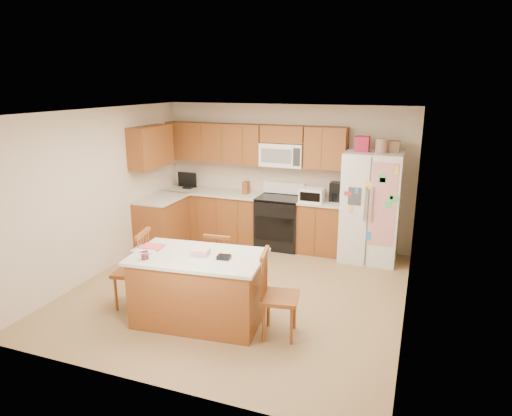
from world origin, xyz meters
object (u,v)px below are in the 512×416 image
at_px(island, 199,288).
at_px(stove, 280,221).
at_px(refrigerator, 371,206).
at_px(windsor_chair_right, 277,297).
at_px(windsor_chair_left, 134,271).
at_px(windsor_chair_back, 221,266).

bearing_deg(island, stove, 87.50).
height_order(refrigerator, island, refrigerator).
bearing_deg(windsor_chair_right, windsor_chair_left, 178.67).
distance_m(windsor_chair_left, windsor_chair_back, 1.15).
relative_size(refrigerator, windsor_chair_back, 2.22).
relative_size(windsor_chair_left, windsor_chair_right, 1.01).
relative_size(refrigerator, windsor_chair_right, 1.99).
distance_m(stove, island, 2.89).
distance_m(windsor_chair_back, windsor_chair_right, 1.27).
xyz_separation_m(stove, refrigerator, (1.57, -0.06, 0.45)).
height_order(island, windsor_chair_back, island).
relative_size(stove, windsor_chair_left, 1.09).
bearing_deg(stove, windsor_chair_left, -111.29).
height_order(stove, island, stove).
xyz_separation_m(island, windsor_chair_back, (-0.04, 0.74, -0.00)).
height_order(windsor_chair_back, windsor_chair_right, windsor_chair_right).
bearing_deg(stove, refrigerator, -2.30).
distance_m(refrigerator, windsor_chair_right, 2.93).
xyz_separation_m(windsor_chair_back, windsor_chair_right, (1.04, -0.72, 0.05)).
distance_m(stove, windsor_chair_left, 3.03).
relative_size(stove, refrigerator, 0.55).
relative_size(stove, island, 0.67).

